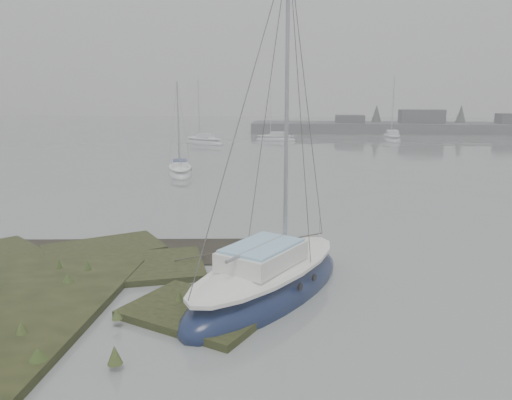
# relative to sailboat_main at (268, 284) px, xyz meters

# --- Properties ---
(ground) EXTENTS (160.00, 160.00, 0.00)m
(ground) POSITION_rel_sailboat_main_xyz_m (-2.21, 29.01, -0.31)
(ground) COLOR slate
(ground) RESTS_ON ground
(far_shoreline) EXTENTS (60.00, 8.00, 4.15)m
(far_shoreline) POSITION_rel_sailboat_main_xyz_m (24.63, 60.91, 0.54)
(far_shoreline) COLOR #4C4F51
(far_shoreline) RESTS_ON ground
(sailboat_main) EXTENTS (5.48, 7.38, 10.07)m
(sailboat_main) POSITION_rel_sailboat_main_xyz_m (0.00, 0.00, 0.00)
(sailboat_main) COLOR #121C3B
(sailboat_main) RESTS_ON ground
(sailboat_white) EXTENTS (2.88, 5.13, 6.89)m
(sailboat_white) POSITION_rel_sailboat_main_xyz_m (-7.52, 20.56, -0.10)
(sailboat_white) COLOR silver
(sailboat_white) RESTS_ON ground
(sailboat_far_a) EXTENTS (5.57, 4.55, 7.75)m
(sailboat_far_a) POSITION_rel_sailboat_main_xyz_m (-9.95, 41.88, -0.07)
(sailboat_far_a) COLOR silver
(sailboat_far_a) RESTS_ON ground
(sailboat_far_b) EXTENTS (2.27, 5.95, 8.25)m
(sailboat_far_b) POSITION_rel_sailboat_main_xyz_m (11.65, 47.62, -0.06)
(sailboat_far_b) COLOR #ACB2B7
(sailboat_far_b) RESTS_ON ground
(sailboat_far_c) EXTENTS (4.91, 2.04, 6.74)m
(sailboat_far_c) POSITION_rel_sailboat_main_xyz_m (-2.20, 46.75, -0.10)
(sailboat_far_c) COLOR #AFB5B9
(sailboat_far_c) RESTS_ON ground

